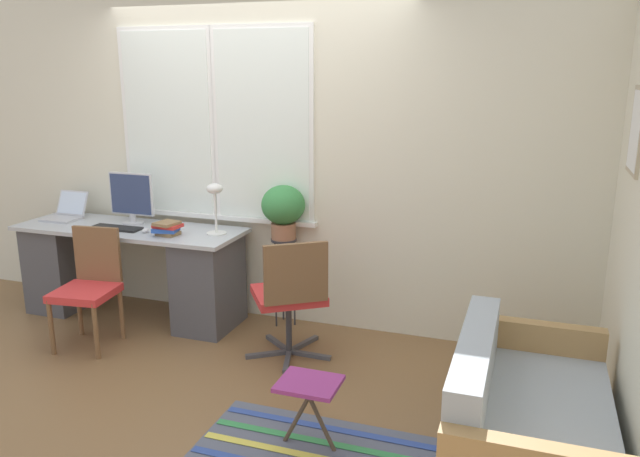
{
  "coord_description": "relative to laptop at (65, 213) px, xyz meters",
  "views": [
    {
      "loc": [
        2.09,
        -3.82,
        2.01
      ],
      "look_at": [
        0.72,
        0.16,
        0.94
      ],
      "focal_mm": 35.0,
      "sensor_mm": 36.0,
      "label": 1
    }
  ],
  "objects": [
    {
      "name": "mouse",
      "position": [
        0.93,
        -0.18,
        -0.03
      ],
      "size": [
        0.04,
        0.07,
        0.04
      ],
      "color": "silver",
      "rests_on": "desk"
    },
    {
      "name": "wall_back_with_window",
      "position": [
        1.65,
        0.31,
        0.54
      ],
      "size": [
        9.0,
        0.12,
        2.7
      ],
      "color": "beige",
      "rests_on": "ground_plane"
    },
    {
      "name": "couch_loveseat",
      "position": [
        3.83,
        -1.27,
        -0.55
      ],
      "size": [
        0.75,
        1.36,
        0.74
      ],
      "rotation": [
        0.0,
        0.0,
        1.57
      ],
      "color": "#9EA8B2",
      "rests_on": "ground_plane"
    },
    {
      "name": "book_stack",
      "position": [
        1.13,
        -0.19,
        0.01
      ],
      "size": [
        0.22,
        0.19,
        0.11
      ],
      "color": "olive",
      "rests_on": "desk"
    },
    {
      "name": "ground_plane",
      "position": [
        1.67,
        -0.38,
        -0.82
      ],
      "size": [
        14.0,
        14.0,
        0.0
      ],
      "primitive_type": "plane",
      "color": "brown"
    },
    {
      "name": "keyboard",
      "position": [
        0.64,
        -0.16,
        -0.04
      ],
      "size": [
        0.42,
        0.14,
        0.02
      ],
      "color": "black",
      "rests_on": "desk"
    },
    {
      "name": "office_chair_swivel",
      "position": [
        2.23,
        -0.39,
        -0.33
      ],
      "size": [
        0.65,
        0.66,
        0.9
      ],
      "rotation": [
        0.0,
        0.0,
        3.75
      ],
      "color": "#47474C",
      "rests_on": "ground_plane"
    },
    {
      "name": "folding_stool",
      "position": [
        2.72,
        -1.36,
        -0.47
      ],
      "size": [
        0.33,
        0.28,
        0.39
      ],
      "color": "#93337A",
      "rests_on": "ground_plane"
    },
    {
      "name": "desk_lamp",
      "position": [
        1.47,
        -0.03,
        0.24
      ],
      "size": [
        0.15,
        0.15,
        0.4
      ],
      "color": "white",
      "rests_on": "desk"
    },
    {
      "name": "floor_rug_striped",
      "position": [
        2.79,
        -1.38,
        -0.81
      ],
      "size": [
        1.34,
        0.65,
        0.01
      ],
      "color": "#565B6B",
      "rests_on": "ground_plane"
    },
    {
      "name": "wall_right_with_picture",
      "position": [
        4.32,
        -0.38,
        0.53
      ],
      "size": [
        0.08,
        9.0,
        2.7
      ],
      "color": "beige",
      "rests_on": "ground_plane"
    },
    {
      "name": "monitor",
      "position": [
        0.66,
        0.04,
        0.17
      ],
      "size": [
        0.4,
        0.17,
        0.43
      ],
      "color": "silver",
      "rests_on": "desk"
    },
    {
      "name": "potted_plant",
      "position": [
        1.95,
        0.18,
        0.15
      ],
      "size": [
        0.34,
        0.34,
        0.43
      ],
      "color": "#9E6B4C",
      "rests_on": "plant_stand"
    },
    {
      "name": "plant_stand",
      "position": [
        1.95,
        0.18,
        -0.23
      ],
      "size": [
        0.2,
        0.2,
        0.72
      ],
      "color": "#333338",
      "rests_on": "ground_plane"
    },
    {
      "name": "desk",
      "position": [
        0.7,
        -0.07,
        -0.41
      ],
      "size": [
        1.9,
        0.62,
        0.77
      ],
      "color": "#B2B7BC",
      "rests_on": "ground_plane"
    },
    {
      "name": "laptop",
      "position": [
        0.0,
        0.0,
        0.0
      ],
      "size": [
        0.29,
        0.31,
        0.22
      ],
      "color": "#B7B7BC",
      "rests_on": "desk"
    },
    {
      "name": "desk_chair_wooden",
      "position": [
        0.72,
        -0.63,
        -0.35
      ],
      "size": [
        0.46,
        0.47,
        0.87
      ],
      "rotation": [
        0.0,
        0.0,
        0.13
      ],
      "color": "brown",
      "rests_on": "ground_plane"
    }
  ]
}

